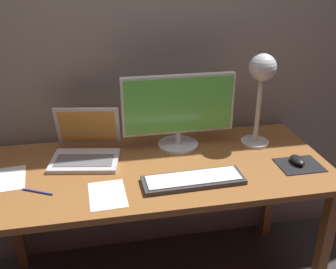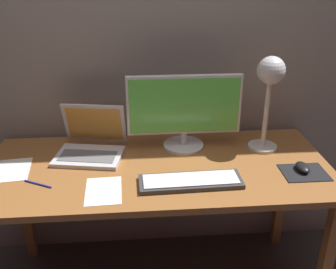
% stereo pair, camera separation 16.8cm
% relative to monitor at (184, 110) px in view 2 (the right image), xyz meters
% --- Properties ---
extents(back_wall, '(4.80, 0.06, 2.60)m').
position_rel_monitor_xyz_m(back_wall, '(-0.14, 0.22, 0.36)').
color(back_wall, gray).
rests_on(back_wall, ground).
extents(desk, '(1.60, 0.70, 0.74)m').
position_rel_monitor_xyz_m(desk, '(-0.14, -0.18, -0.28)').
color(desk, '#935B2D').
rests_on(desk, ground).
extents(monitor, '(0.56, 0.20, 0.38)m').
position_rel_monitor_xyz_m(monitor, '(0.00, 0.00, 0.00)').
color(monitor, silver).
rests_on(monitor, desk).
extents(keyboard_main, '(0.44, 0.15, 0.03)m').
position_rel_monitor_xyz_m(keyboard_main, '(-0.01, -0.35, -0.19)').
color(keyboard_main, '#38383A').
rests_on(keyboard_main, desk).
extents(laptop, '(0.36, 0.33, 0.23)m').
position_rel_monitor_xyz_m(laptop, '(-0.46, -0.02, -0.14)').
color(laptop, silver).
rests_on(laptop, desk).
extents(desk_lamp, '(0.14, 0.14, 0.47)m').
position_rel_monitor_xyz_m(desk_lamp, '(0.40, -0.05, 0.14)').
color(desk_lamp, beige).
rests_on(desk_lamp, desk).
extents(mousepad, '(0.20, 0.16, 0.00)m').
position_rel_monitor_xyz_m(mousepad, '(0.51, -0.30, -0.20)').
color(mousepad, black).
rests_on(mousepad, desk).
extents(mouse, '(0.06, 0.10, 0.03)m').
position_rel_monitor_xyz_m(mouse, '(0.51, -0.29, -0.18)').
color(mouse, black).
rests_on(mouse, mousepad).
extents(paper_sheet_near_mouse, '(0.16, 0.22, 0.00)m').
position_rel_monitor_xyz_m(paper_sheet_near_mouse, '(-0.38, -0.38, -0.20)').
color(paper_sheet_near_mouse, white).
rests_on(paper_sheet_near_mouse, desk).
extents(paper_sheet_by_keyboard, '(0.17, 0.22, 0.00)m').
position_rel_monitor_xyz_m(paper_sheet_by_keyboard, '(-0.80, -0.17, -0.20)').
color(paper_sheet_by_keyboard, white).
rests_on(paper_sheet_by_keyboard, desk).
extents(pen, '(0.13, 0.07, 0.01)m').
position_rel_monitor_xyz_m(pen, '(-0.66, -0.31, -0.20)').
color(pen, '#2633A5').
rests_on(pen, desk).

